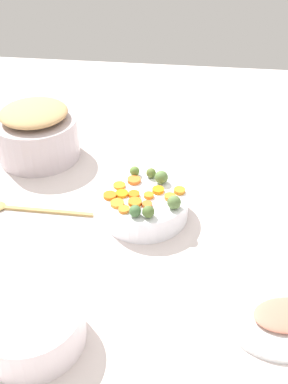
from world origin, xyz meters
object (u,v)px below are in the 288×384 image
(serving_bowl_carrots, at_px, (144,205))
(metal_pot, at_px, (38,138))
(wooden_spoon, at_px, (17,208))
(ham_plate, at_px, (275,311))
(casserole_dish, at_px, (32,325))

(serving_bowl_carrots, height_order, metal_pot, metal_pot)
(metal_pot, bearing_deg, serving_bowl_carrots, 145.38)
(wooden_spoon, bearing_deg, serving_bowl_carrots, -176.39)
(metal_pot, distance_m, ham_plate, 0.94)
(wooden_spoon, bearing_deg, casserole_dish, 114.72)
(wooden_spoon, relative_size, ham_plate, 1.24)
(ham_plate, bearing_deg, casserole_dish, 14.61)
(metal_pot, distance_m, casserole_dish, 0.75)
(serving_bowl_carrots, bearing_deg, wooden_spoon, 3.61)
(metal_pot, bearing_deg, wooden_spoon, 94.95)
(serving_bowl_carrots, bearing_deg, metal_pot, -34.62)
(metal_pot, height_order, casserole_dish, metal_pot)
(serving_bowl_carrots, bearing_deg, casserole_dish, 67.91)
(wooden_spoon, relative_size, casserole_dish, 1.46)
(ham_plate, bearing_deg, serving_bowl_carrots, -42.33)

